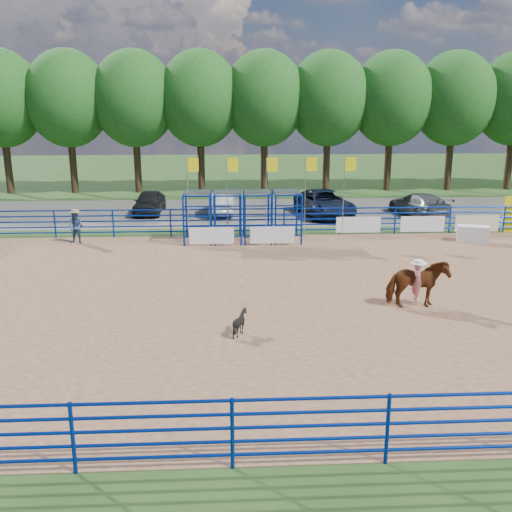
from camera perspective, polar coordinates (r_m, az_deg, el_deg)
The scene contains 14 objects.
ground at distance 21.00m, azimuth 5.53°, elevation -4.06°, with size 120.00×120.00×0.00m, color #305120.
arena_dirt at distance 21.00m, azimuth 5.53°, elevation -4.04°, with size 30.00×20.00×0.02m, color #9D6E4E.
gravel_strip at distance 37.38m, azimuth 1.73°, elevation 4.48°, with size 40.00×10.00×0.01m, color slate.
announcer_table at distance 30.97m, azimuth 20.88°, elevation 2.08°, with size 1.54×0.72×0.82m, color white.
horse_and_rider at distance 20.23m, azimuth 15.82°, elevation -2.54°, with size 2.04×0.97×2.37m.
calf at distance 17.40m, azimuth -1.60°, elevation -6.66°, with size 0.64×0.72×0.79m, color black.
spectator_cowboy at distance 29.93m, azimuth -17.54°, elevation 2.81°, with size 0.89×0.74×1.69m.
car_a at distance 37.16m, azimuth -10.61°, elevation 5.32°, with size 1.72×4.27×1.46m, color black.
car_b at distance 36.52m, azimuth -3.38°, elevation 5.34°, with size 1.48×4.26×1.40m, color #9A9EA3.
car_c at distance 35.99m, azimuth 6.85°, elevation 5.27°, with size 2.65×5.75×1.60m, color #141B33.
car_d at distance 37.21m, azimuth 15.99°, elevation 4.99°, with size 2.01×4.94×1.43m, color #525255.
perimeter_fence at distance 20.77m, azimuth 5.58°, elevation -2.11°, with size 30.10×20.10×1.50m.
chute_assembly at distance 29.02m, azimuth -0.68°, elevation 3.93°, with size 19.32×2.41×4.20m.
treeline at distance 45.73m, azimuth 0.84°, elevation 15.89°, with size 56.40×6.40×11.24m.
Camera 1 is at (-3.05, -19.62, 6.84)m, focal length 40.00 mm.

